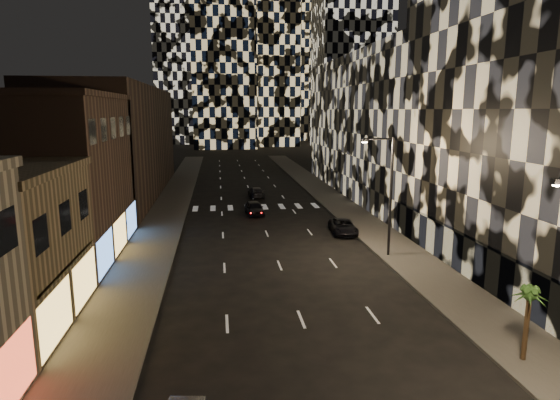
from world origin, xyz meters
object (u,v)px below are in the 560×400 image
object	(u,v)px
car_dark_midlane	(254,208)
car_dark_rightlane	(343,227)
palm_tree	(529,299)
streetlight_far	(388,188)
car_dark_oncoming	(256,192)

from	to	relation	value
car_dark_midlane	car_dark_rightlane	world-z (taller)	car_dark_midlane
car_dark_midlane	palm_tree	world-z (taller)	palm_tree
car_dark_midlane	car_dark_rightlane	size ratio (longest dim) A/B	0.92
car_dark_rightlane	palm_tree	distance (m)	22.98
car_dark_midlane	palm_tree	xyz separation A→B (m)	(9.60, -31.66, 2.28)
car_dark_rightlane	palm_tree	xyz separation A→B (m)	(2.16, -22.76, 2.36)
car_dark_rightlane	streetlight_far	bearing A→B (deg)	-74.74
car_dark_midlane	car_dark_oncoming	distance (m)	10.29
car_dark_oncoming	car_dark_rightlane	distance (m)	20.19
palm_tree	car_dark_midlane	bearing A→B (deg)	106.87
car_dark_rightlane	palm_tree	bearing A→B (deg)	-80.53
streetlight_far	car_dark_oncoming	world-z (taller)	streetlight_far
car_dark_midlane	palm_tree	distance (m)	33.16
car_dark_midlane	car_dark_oncoming	size ratio (longest dim) A/B	0.95
car_dark_oncoming	palm_tree	size ratio (longest dim) A/B	1.30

